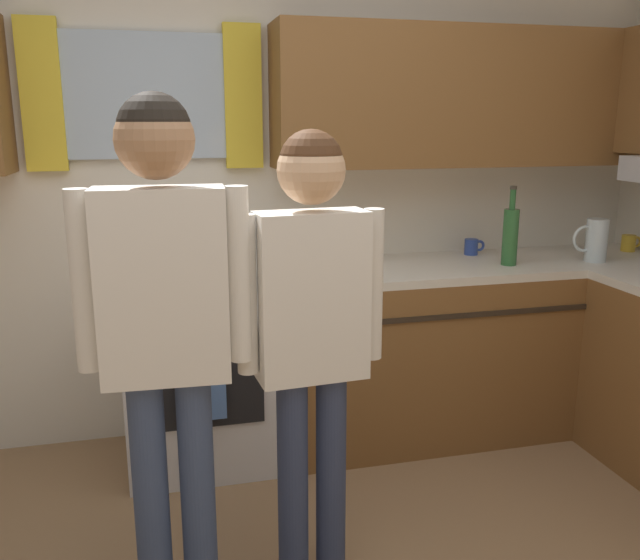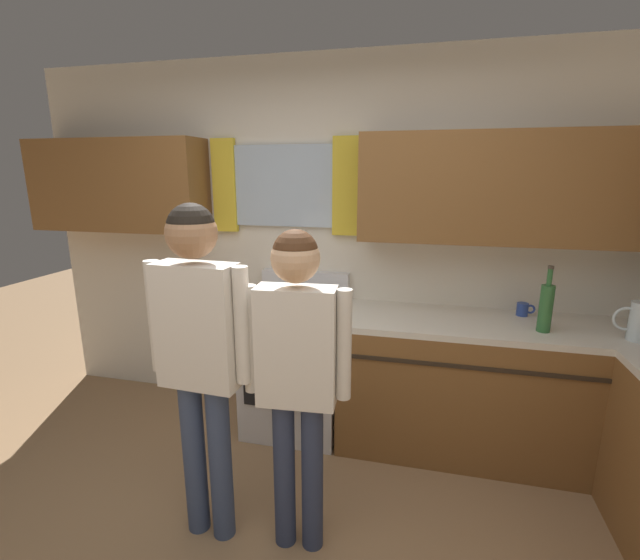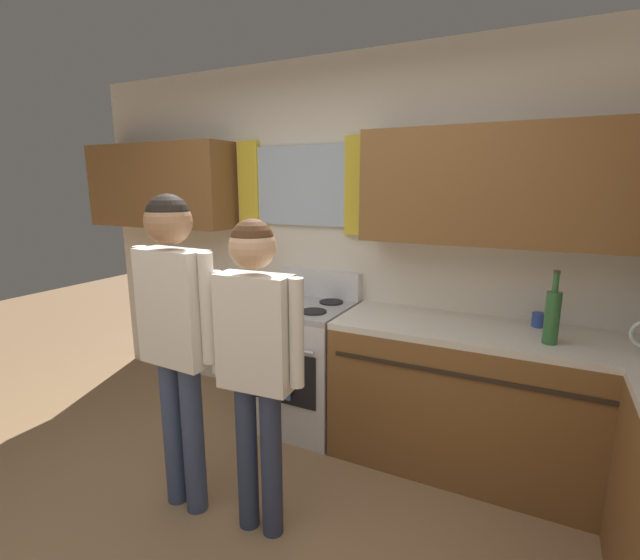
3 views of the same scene
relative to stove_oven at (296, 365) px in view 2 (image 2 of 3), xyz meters
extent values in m
cube|color=silver|center=(0.19, 0.36, 0.83)|extent=(4.60, 0.10, 2.60)
cube|color=silver|center=(-0.16, 0.29, 1.25)|extent=(0.73, 0.03, 0.57)
cube|color=yellow|center=(-0.62, 0.28, 1.25)|extent=(0.18, 0.04, 0.67)
cube|color=yellow|center=(0.29, 0.28, 1.25)|extent=(0.18, 0.04, 0.67)
cube|color=brown|center=(-1.43, 0.15, 1.25)|extent=(1.36, 0.32, 0.67)
cube|color=brown|center=(1.46, 0.15, 1.25)|extent=(2.07, 0.32, 0.67)
cube|color=brown|center=(1.42, 0.00, -0.04)|extent=(2.14, 0.62, 0.86)
cube|color=silver|center=(1.42, 0.00, 0.41)|extent=(2.14, 0.62, 0.04)
cube|color=#2D2319|center=(1.42, -0.32, 0.25)|extent=(2.02, 0.01, 0.02)
cube|color=silver|center=(0.00, 0.00, -0.04)|extent=(0.66, 0.62, 0.86)
cube|color=black|center=(0.00, -0.32, 0.01)|extent=(0.54, 0.01, 0.36)
cylinder|color=#ADADB2|center=(0.00, -0.34, 0.23)|extent=(0.54, 0.02, 0.02)
cube|color=#ADADB2|center=(0.00, 0.00, 0.41)|extent=(0.66, 0.62, 0.04)
cube|color=silver|center=(0.00, 0.27, 0.53)|extent=(0.66, 0.08, 0.20)
cylinder|color=black|center=(-0.16, -0.14, 0.44)|extent=(0.17, 0.17, 0.01)
cylinder|color=black|center=(0.16, -0.14, 0.44)|extent=(0.17, 0.17, 0.01)
cylinder|color=black|center=(-0.16, 0.13, 0.44)|extent=(0.17, 0.17, 0.01)
cylinder|color=black|center=(0.16, 0.13, 0.44)|extent=(0.17, 0.17, 0.01)
cube|color=#4C72B7|center=(0.00, -0.35, 0.05)|extent=(0.20, 0.02, 0.34)
cylinder|color=#2D6633|center=(1.56, -0.10, 0.57)|extent=(0.08, 0.08, 0.28)
cylinder|color=#2D6633|center=(1.56, -0.10, 0.76)|extent=(0.03, 0.03, 0.10)
cylinder|color=#3F382D|center=(1.56, -0.10, 0.82)|extent=(0.03, 0.03, 0.02)
cylinder|color=#2D479E|center=(1.49, 0.18, 0.48)|extent=(0.07, 0.07, 0.08)
torus|color=#2D479E|center=(1.54, 0.18, 0.48)|extent=(0.06, 0.01, 0.06)
cylinder|color=silver|center=(2.03, -0.14, 0.54)|extent=(0.11, 0.11, 0.22)
torus|color=silver|center=(1.96, -0.14, 0.55)|extent=(0.14, 0.02, 0.14)
cylinder|color=#38476B|center=(-0.07, -1.06, -0.05)|extent=(0.11, 0.11, 0.83)
cylinder|color=#38476B|center=(-0.22, -1.06, -0.05)|extent=(0.11, 0.11, 0.83)
cube|color=white|center=(-0.14, -1.06, 0.66)|extent=(0.39, 0.18, 0.59)
cylinder|color=white|center=(0.08, -1.07, 0.68)|extent=(0.07, 0.07, 0.54)
cylinder|color=white|center=(-0.37, -1.05, 0.68)|extent=(0.07, 0.07, 0.54)
sphere|color=#A87A56|center=(-0.14, -1.06, 1.08)|extent=(0.23, 0.23, 0.23)
sphere|color=black|center=(-0.14, -1.06, 1.11)|extent=(0.21, 0.21, 0.21)
cylinder|color=#2D3856|center=(0.39, -1.02, -0.08)|extent=(0.10, 0.10, 0.78)
cylinder|color=#2D3856|center=(0.25, -1.03, -0.08)|extent=(0.10, 0.10, 0.78)
cube|color=white|center=(0.32, -1.03, 0.59)|extent=(0.37, 0.18, 0.55)
cylinder|color=white|center=(0.53, -1.01, 0.61)|extent=(0.07, 0.07, 0.51)
cylinder|color=white|center=(0.11, -1.04, 0.61)|extent=(0.07, 0.07, 0.51)
sphere|color=#DBAD84|center=(0.32, -1.03, 0.99)|extent=(0.21, 0.21, 0.21)
sphere|color=#4C2D19|center=(0.32, -1.03, 1.01)|extent=(0.20, 0.20, 0.20)
camera|label=1|loc=(-0.16, -3.04, 1.13)|focal=37.32mm
camera|label=2|loc=(0.85, -2.78, 1.34)|focal=24.53mm
camera|label=3|loc=(1.48, -2.67, 1.26)|focal=25.20mm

